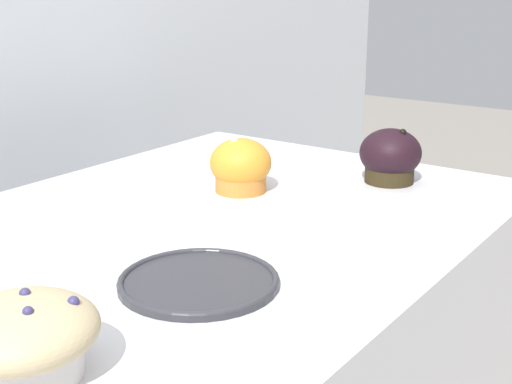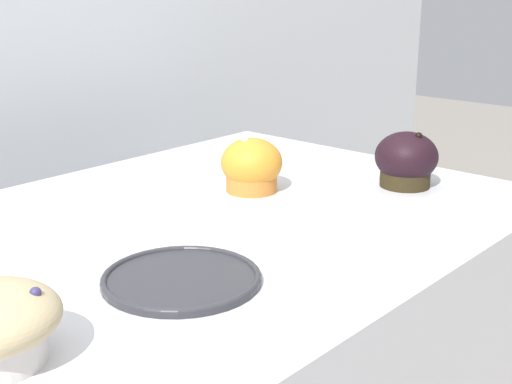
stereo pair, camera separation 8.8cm
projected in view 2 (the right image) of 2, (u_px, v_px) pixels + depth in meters
muffin_front_center at (252, 167)px, 1.03m from camera, size 0.09×0.09×0.08m
muffin_back_right at (406, 161)px, 1.06m from camera, size 0.09×0.09×0.09m
serving_plate at (182, 278)px, 0.73m from camera, size 0.17×0.17×0.01m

